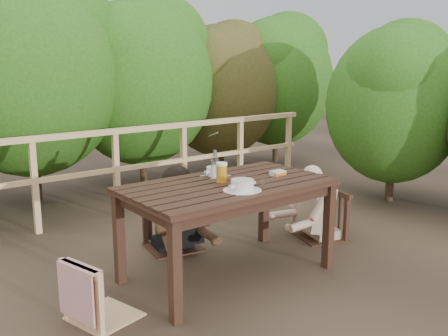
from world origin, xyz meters
TOP-DOWN VIEW (x-y plane):
  - ground at (0.00, 0.00)m, footprint 60.00×60.00m
  - table at (0.00, 0.00)m, footprint 1.67×0.94m
  - chair_left at (-1.12, -0.03)m, footprint 0.51×0.51m
  - chair_far at (-0.03, 0.79)m, footprint 0.57×0.57m
  - chair_right at (1.29, 0.13)m, footprint 0.56×0.56m
  - woman at (-0.03, 0.81)m, footprint 0.62×0.71m
  - diner_right at (1.32, 0.13)m, footprint 0.73×0.66m
  - railing at (0.00, 2.00)m, footprint 5.60×0.10m
  - hedge_row at (0.40, 3.20)m, footprint 6.60×1.60m
  - soup_near at (-0.06, -0.25)m, footprint 0.29×0.29m
  - soup_far at (0.09, 0.28)m, footprint 0.26×0.26m
  - bread_roll at (0.02, -0.17)m, footprint 0.14×0.10m
  - beer_glass at (-0.02, 0.06)m, footprint 0.09×0.09m
  - bottle at (-0.02, 0.14)m, footprint 0.06×0.06m
  - tumbler at (0.16, -0.24)m, footprint 0.06×0.06m
  - butter_tub at (0.51, -0.05)m, footprint 0.13×0.09m

SIDE VIEW (x-z plane):
  - ground at x=0.00m, z-range 0.00..0.00m
  - table at x=0.00m, z-range 0.00..0.77m
  - chair_left at x=-1.12m, z-range 0.00..0.84m
  - chair_right at x=1.29m, z-range 0.00..0.89m
  - chair_far at x=-0.03m, z-range 0.00..0.98m
  - railing at x=0.00m, z-range 0.00..1.01m
  - diner_right at x=1.32m, z-range 0.00..1.23m
  - woman at x=-0.03m, z-range 0.00..1.25m
  - butter_tub at x=0.51m, z-range 0.77..0.83m
  - tumbler at x=0.16m, z-range 0.77..0.84m
  - bread_roll at x=0.02m, z-range 0.77..0.85m
  - soup_far at x=0.09m, z-range 0.77..0.86m
  - soup_near at x=-0.06m, z-range 0.77..0.87m
  - beer_glass at x=-0.02m, z-range 0.77..0.95m
  - bottle at x=-0.02m, z-range 0.77..1.04m
  - hedge_row at x=0.40m, z-range 0.00..3.80m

